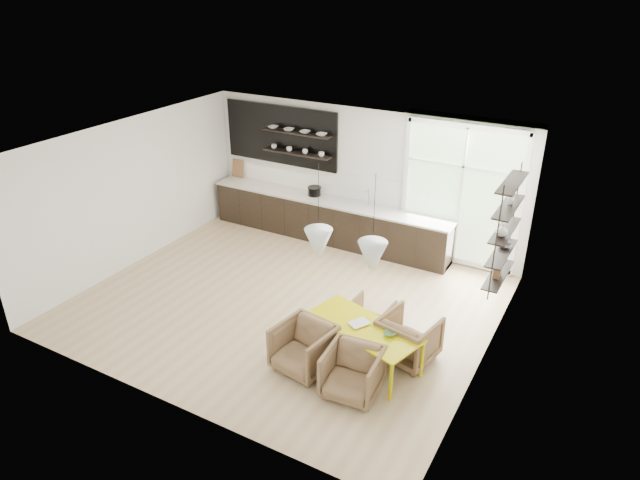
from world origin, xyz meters
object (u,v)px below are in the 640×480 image
(armchair_front_left, at_px, (304,348))
(armchair_front_right, at_px, (352,373))
(dining_table, at_px, (363,329))
(armchair_back_left, at_px, (370,319))
(wire_stool, at_px, (319,318))
(armchair_back_right, at_px, (409,338))

(armchair_front_left, distance_m, armchair_front_right, 0.88)
(dining_table, height_order, armchair_front_left, armchair_front_left)
(dining_table, relative_size, armchair_front_left, 2.36)
(dining_table, bearing_deg, armchair_back_left, 121.12)
(dining_table, bearing_deg, armchair_front_right, -59.47)
(armchair_back_left, relative_size, wire_stool, 1.77)
(dining_table, relative_size, armchair_back_right, 2.37)
(dining_table, distance_m, armchair_back_right, 0.76)
(armchair_back_right, relative_size, armchair_front_left, 1.00)
(armchair_front_right, bearing_deg, armchair_back_right, 66.03)
(armchair_back_right, distance_m, wire_stool, 1.55)
(armchair_back_right, relative_size, wire_stool, 2.13)
(dining_table, xyz_separation_m, armchair_back_left, (-0.19, 0.71, -0.29))
(armchair_front_right, bearing_deg, dining_table, 99.47)
(armchair_back_right, distance_m, armchair_front_right, 1.20)
(armchair_back_right, xyz_separation_m, armchair_front_left, (-1.26, -1.00, 0.00))
(armchair_back_left, relative_size, armchair_front_left, 0.83)
(armchair_front_left, relative_size, armchair_front_right, 1.04)
(armchair_back_left, bearing_deg, wire_stool, 23.95)
(armchair_front_left, bearing_deg, armchair_back_right, 47.15)
(armchair_front_right, xyz_separation_m, wire_stool, (-1.15, 1.10, -0.11))
(wire_stool, bearing_deg, armchair_front_left, -73.66)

